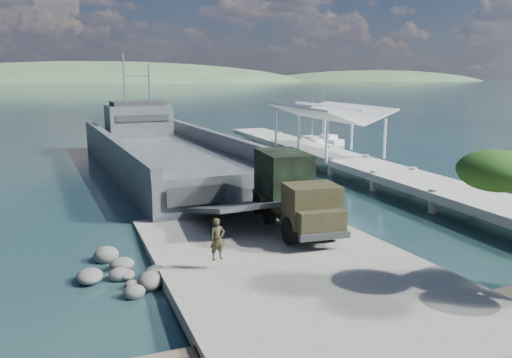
{
  "coord_description": "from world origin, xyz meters",
  "views": [
    {
      "loc": [
        -7.77,
        -18.37,
        7.74
      ],
      "look_at": [
        1.31,
        6.0,
        2.32
      ],
      "focal_mm": 35.0,
      "sensor_mm": 36.0,
      "label": 1
    }
  ],
  "objects_px": {
    "pier": "(332,149)",
    "military_truck": "(292,191)",
    "soldier": "(217,249)",
    "sailboat_near": "(313,145)",
    "sailboat_far": "(323,141)",
    "landing_craft": "(166,160)"
  },
  "relations": [
    {
      "from": "military_truck",
      "to": "soldier",
      "type": "distance_m",
      "value": 6.71
    },
    {
      "from": "military_truck",
      "to": "sailboat_far",
      "type": "height_order",
      "value": "sailboat_far"
    },
    {
      "from": "landing_craft",
      "to": "soldier",
      "type": "xyz_separation_m",
      "value": [
        -2.34,
        -23.62,
        0.43
      ]
    },
    {
      "from": "military_truck",
      "to": "soldier",
      "type": "relative_size",
      "value": 4.69
    },
    {
      "from": "soldier",
      "to": "sailboat_near",
      "type": "height_order",
      "value": "sailboat_near"
    },
    {
      "from": "military_truck",
      "to": "sailboat_far",
      "type": "relative_size",
      "value": 1.15
    },
    {
      "from": "landing_craft",
      "to": "sailboat_near",
      "type": "bearing_deg",
      "value": 18.45
    },
    {
      "from": "military_truck",
      "to": "sailboat_far",
      "type": "distance_m",
      "value": 33.94
    },
    {
      "from": "soldier",
      "to": "sailboat_far",
      "type": "xyz_separation_m",
      "value": [
        22.31,
        33.5,
        -0.96
      ]
    },
    {
      "from": "soldier",
      "to": "sailboat_far",
      "type": "bearing_deg",
      "value": 48.48
    },
    {
      "from": "pier",
      "to": "military_truck",
      "type": "height_order",
      "value": "pier"
    },
    {
      "from": "pier",
      "to": "sailboat_far",
      "type": "bearing_deg",
      "value": 64.8
    },
    {
      "from": "pier",
      "to": "soldier",
      "type": "height_order",
      "value": "pier"
    },
    {
      "from": "pier",
      "to": "soldier",
      "type": "relative_size",
      "value": 27.15
    },
    {
      "from": "landing_craft",
      "to": "sailboat_far",
      "type": "bearing_deg",
      "value": 22.3
    },
    {
      "from": "pier",
      "to": "sailboat_near",
      "type": "height_order",
      "value": "sailboat_near"
    },
    {
      "from": "landing_craft",
      "to": "military_truck",
      "type": "relative_size",
      "value": 4.81
    },
    {
      "from": "landing_craft",
      "to": "sailboat_far",
      "type": "xyz_separation_m",
      "value": [
        19.97,
        9.88,
        -0.52
      ]
    },
    {
      "from": "sailboat_far",
      "to": "military_truck",
      "type": "bearing_deg",
      "value": -136.85
    },
    {
      "from": "military_truck",
      "to": "sailboat_far",
      "type": "xyz_separation_m",
      "value": [
        17.27,
        29.16,
        -1.86
      ]
    },
    {
      "from": "soldier",
      "to": "sailboat_near",
      "type": "xyz_separation_m",
      "value": [
        19.57,
        30.75,
        -0.97
      ]
    },
    {
      "from": "military_truck",
      "to": "sailboat_near",
      "type": "bearing_deg",
      "value": 65.67
    }
  ]
}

